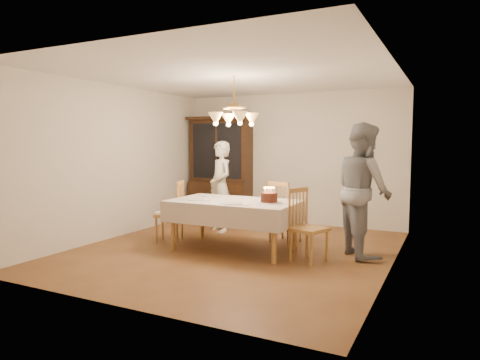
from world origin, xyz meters
The scene contains 14 objects.
ground centered at (0.00, 0.00, 0.00)m, with size 5.00×5.00×0.00m, color brown.
room_shell centered at (0.00, 0.00, 1.58)m, with size 5.00×5.00×5.00m.
dining_table centered at (0.00, 0.00, 0.68)m, with size 1.90×1.10×0.76m.
china_hutch centered at (-1.48, 2.25, 1.04)m, with size 1.38×0.54×2.16m.
chair_far_side centered at (0.50, 0.83, 0.44)m, with size 0.54×0.53×1.00m.
chair_left_end centered at (-1.21, 0.05, 0.45)m, with size 0.55×0.56×1.00m.
chair_right_end centered at (1.19, -0.10, 0.44)m, with size 0.54×0.55×1.00m.
elderly_woman centered at (-0.84, 1.10, 0.83)m, with size 0.60×0.40×1.65m, color beige.
adult_in_grey centered at (1.78, 0.56, 0.95)m, with size 0.93×0.72×1.91m, color slate.
birthday_cake centered at (0.57, -0.01, 0.83)m, with size 0.30×0.30×0.23m.
place_setting_near_left centered at (-0.51, -0.23, 0.77)m, with size 0.40×0.25×0.02m.
place_setting_near_right centered at (0.19, -0.35, 0.77)m, with size 0.41×0.26×0.02m.
place_setting_far_left centered at (-0.57, 0.24, 0.77)m, with size 0.38×0.23×0.02m.
chandelier centered at (0.00, 0.00, 1.98)m, with size 0.62×0.62×0.73m.
Camera 1 is at (2.92, -5.65, 1.62)m, focal length 32.00 mm.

